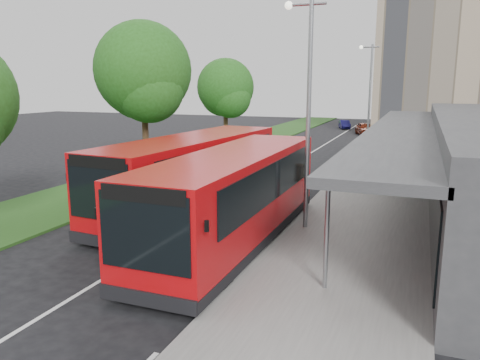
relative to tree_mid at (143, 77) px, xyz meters
The scene contains 15 objects.
ground 12.79m from the tree_mid, 52.23° to the right, with size 120.00×120.00×0.00m, color black.
pavement 17.91m from the tree_mid, 40.07° to the left, with size 5.00×80.00×0.15m, color slate.
grass_verge 12.32m from the tree_mid, 89.93° to the left, with size 5.00×80.00×0.10m, color #214B18.
lane_centre_line 10.82m from the tree_mid, 40.30° to the left, with size 0.12×70.00×0.01m, color silver.
kerb_dashes 15.42m from the tree_mid, 43.97° to the left, with size 0.12×56.00×0.01m.
tree_mid is the anchor object (origin of this frame).
tree_far 12.04m from the tree_mid, 90.00° to the left, with size 4.59×4.59×7.36m.
lamp_post_near 13.21m from the tree_mid, 32.36° to the right, with size 1.44×0.28×8.00m.
lamp_post_far 17.10m from the tree_mid, 49.32° to the left, with size 1.44×0.28×8.00m.
bus_main 13.79m from the tree_mid, 44.97° to the right, with size 2.99×11.04×3.12m.
bus_second 9.72m from the tree_mid, 45.33° to the right, with size 3.70×11.39×3.18m.
litter_bin 13.44m from the tree_mid, ahead, with size 0.51×0.51×0.92m, color #382617.
bollard 16.02m from the tree_mid, 36.75° to the left, with size 0.17×0.17×1.08m, color yellow.
car_near 29.69m from the tree_mid, 71.26° to the left, with size 1.58×3.92×1.33m, color #601D0D.
car_far 35.11m from the tree_mid, 79.62° to the left, with size 1.08×3.10×1.02m, color navy.
Camera 1 is at (7.94, -14.33, 5.32)m, focal length 35.00 mm.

